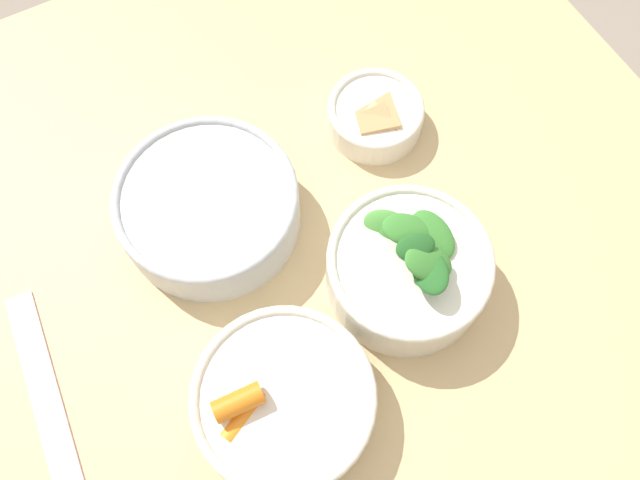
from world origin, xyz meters
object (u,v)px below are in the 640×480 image
at_px(bowl_cookies, 375,115).
at_px(ruler, 55,431).
at_px(bowl_carrots, 283,400).
at_px(bowl_greens, 408,268).
at_px(bowl_beans_hotdog, 209,208).

distance_m(bowl_cookies, ruler, 0.48).
xyz_separation_m(bowl_cookies, ruler, (-0.16, 0.46, -0.02)).
height_order(bowl_carrots, bowl_greens, bowl_greens).
xyz_separation_m(bowl_greens, bowl_beans_hotdog, (0.17, 0.15, -0.01)).
height_order(bowl_carrots, bowl_beans_hotdog, bowl_carrots).
distance_m(bowl_greens, bowl_beans_hotdog, 0.22).
relative_size(bowl_beans_hotdog, ruler, 0.64).
relative_size(bowl_cookies, ruler, 0.37).
height_order(bowl_greens, bowl_cookies, bowl_greens).
bearing_deg(bowl_cookies, bowl_greens, 158.41).
height_order(bowl_greens, ruler, bowl_greens).
xyz_separation_m(bowl_carrots, bowl_greens, (0.05, -0.17, 0.01)).
height_order(bowl_carrots, ruler, bowl_carrots).
height_order(bowl_carrots, bowl_cookies, bowl_carrots).
bearing_deg(bowl_beans_hotdog, ruler, 119.81).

